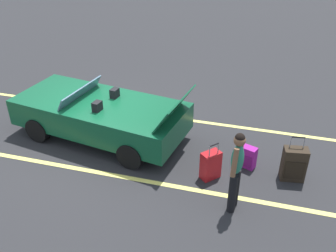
% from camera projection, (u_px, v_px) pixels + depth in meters
% --- Properties ---
extents(ground_plane, '(80.00, 80.00, 0.00)m').
position_uv_depth(ground_plane, '(103.00, 136.00, 9.24)').
color(ground_plane, '#28282B').
extents(lot_line_near, '(18.00, 0.12, 0.01)m').
position_uv_depth(lot_line_near, '(122.00, 111.00, 10.33)').
color(lot_line_near, '#EAE066').
rests_on(lot_line_near, ground_plane).
extents(lot_line_mid, '(18.00, 0.12, 0.01)m').
position_uv_depth(lot_line_mid, '(77.00, 169.00, 8.10)').
color(lot_line_mid, '#EAE066').
rests_on(lot_line_mid, ground_plane).
extents(convertible_car, '(4.43, 2.39, 1.49)m').
position_uv_depth(convertible_car, '(94.00, 113.00, 9.01)').
color(convertible_car, '#0F4C2D').
rests_on(convertible_car, ground_plane).
extents(suitcase_large_black, '(0.52, 0.36, 0.99)m').
position_uv_depth(suitcase_large_black, '(294.00, 164.00, 7.62)').
color(suitcase_large_black, '#2D2319').
rests_on(suitcase_large_black, ground_plane).
extents(suitcase_medium_bright, '(0.45, 0.46, 0.87)m').
position_uv_depth(suitcase_medium_bright, '(211.00, 165.00, 7.69)').
color(suitcase_medium_bright, red).
rests_on(suitcase_medium_bright, ground_plane).
extents(suitcase_small_carryon, '(0.39, 0.31, 0.50)m').
position_uv_depth(suitcase_small_carryon, '(248.00, 157.00, 8.03)').
color(suitcase_small_carryon, '#991E8C').
rests_on(suitcase_small_carryon, ground_plane).
extents(traveler_person, '(0.26, 0.61, 1.65)m').
position_uv_depth(traveler_person, '(236.00, 168.00, 6.60)').
color(traveler_person, black).
rests_on(traveler_person, ground_plane).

